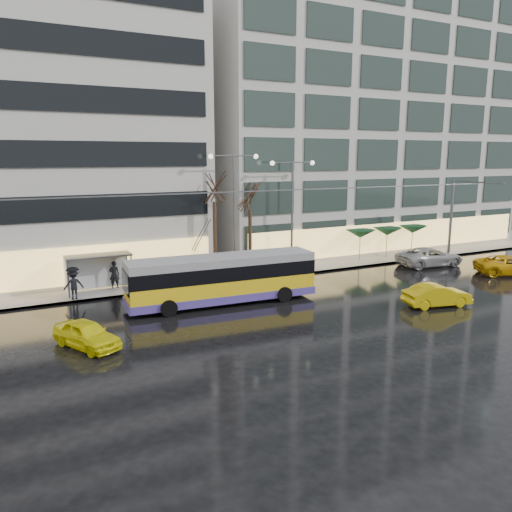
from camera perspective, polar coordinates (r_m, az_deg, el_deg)
ground at (r=27.91m, az=3.05°, el=-7.52°), size 140.00×140.00×0.00m
sidewalk at (r=40.88m, az=-4.30°, el=-1.33°), size 80.00×10.00×0.15m
kerb at (r=36.48m, az=-1.30°, el=-2.85°), size 80.00×0.10×0.15m
building_right at (r=52.96m, az=11.11°, el=15.06°), size 32.00×14.00×25.00m
trolleybus at (r=30.92m, az=-3.87°, el=-2.80°), size 11.88×4.90×5.45m
catenary at (r=34.27m, az=-2.04°, el=3.34°), size 42.24×5.12×7.00m
bus_shelter at (r=34.63m, az=-18.23°, el=-0.99°), size 4.20×1.60×2.51m
street_lamp_near at (r=37.08m, az=-2.52°, el=6.65°), size 3.96×0.36×9.03m
street_lamp_far at (r=39.42m, az=4.16°, el=6.50°), size 3.96×0.36×8.53m
tree_a at (r=36.60m, az=-4.83°, el=8.28°), size 3.20×3.20×8.40m
tree_b at (r=38.05m, az=-0.70°, el=7.39°), size 3.20×3.20×7.70m
parasol_a at (r=43.95m, az=11.83°, el=2.50°), size 2.50×2.50×2.65m
parasol_b at (r=45.87m, az=14.77°, el=2.72°), size 2.50×2.50×2.65m
parasol_c at (r=47.90m, az=17.46°, el=2.93°), size 2.50×2.50×2.65m
taxi_a at (r=25.43m, az=-18.79°, el=-8.47°), size 3.14×4.14×1.31m
taxi_b at (r=32.46m, az=19.98°, el=-4.24°), size 4.35×2.30×1.36m
taxi_c at (r=43.30m, az=27.16°, el=-0.95°), size 5.89×4.66×1.49m
sedan_silver at (r=44.10m, az=19.25°, el=-0.07°), size 5.91×3.29×1.56m
pedestrian_a at (r=35.28m, az=-15.92°, el=-1.29°), size 1.17×1.18×2.19m
pedestrian_b at (r=35.02m, az=-11.92°, el=-2.00°), size 0.91×0.71×1.87m
pedestrian_c at (r=33.37m, az=-20.15°, el=-2.77°), size 1.27×0.87×2.11m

